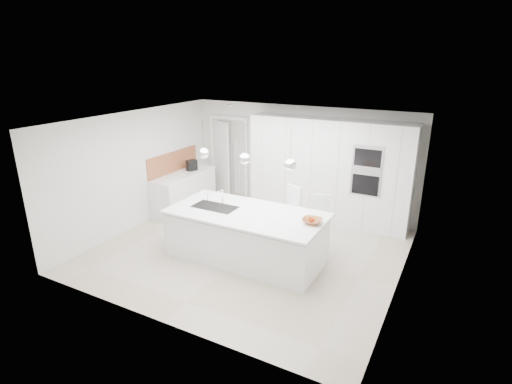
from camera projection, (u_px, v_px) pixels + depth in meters
The scene contains 27 objects.
floor at pixel (249, 250), 7.72m from camera, with size 5.50×5.50×0.00m, color #BAAA99.
wall_back at pixel (300, 159), 9.40m from camera, with size 5.50×5.50×0.00m, color silver.
wall_left at pixel (136, 170), 8.54m from camera, with size 5.00×5.00×0.00m, color silver.
ceiling at pixel (248, 121), 6.91m from camera, with size 5.50×5.50×0.00m, color white.
tall_cabinets at pixel (328, 171), 8.83m from camera, with size 3.60×0.60×2.30m, color white.
oven_stack at pixel (367, 171), 8.10m from camera, with size 0.62×0.04×1.05m, color #A5A5A8, non-canonical shape.
doorway_frame at pixel (229, 159), 10.32m from camera, with size 1.11×0.08×2.13m, color white, non-canonical shape.
hallway_door at pixel (220, 159), 10.39m from camera, with size 0.82×0.04×2.00m, color white.
radiator at pixel (240, 167), 10.22m from camera, with size 0.32×0.04×1.40m, color white, non-canonical shape.
left_base_cabinets at pixel (185, 192), 9.67m from camera, with size 0.60×1.80×0.86m, color white.
left_worktop at pixel (183, 174), 9.53m from camera, with size 0.62×1.82×0.04m, color white.
oak_backsplash at pixel (173, 162), 9.57m from camera, with size 0.02×1.80×0.50m, color #A7623D.
island_base at pixel (245, 237), 7.29m from camera, with size 2.80×1.20×0.86m, color white.
island_worktop at pixel (247, 213), 7.18m from camera, with size 2.84×1.40×0.04m, color white.
island_sink at pixel (215, 211), 7.45m from camera, with size 0.84×0.44×0.18m, color #3F3F42, non-canonical shape.
island_tap at pixel (223, 197), 7.52m from camera, with size 0.02×0.02×0.30m, color white.
pendant_left at pixel (204, 153), 7.19m from camera, with size 0.20×0.20×0.20m, color white.
pendant_mid at pixel (245, 159), 6.81m from camera, with size 0.20×0.20×0.20m, color white.
pendant_right at pixel (290, 165), 6.43m from camera, with size 0.20×0.20×0.20m, color white.
fruit_bowl at pixel (312, 221), 6.69m from camera, with size 0.33×0.33×0.08m, color #A7623D.
espresso_machine at pixel (192, 165), 9.73m from camera, with size 0.16×0.25×0.26m, color black.
bar_stool_left at pixel (290, 217), 7.80m from camera, with size 0.39×0.54×1.17m, color white, non-canonical shape.
bar_stool_right at pixel (318, 224), 7.59m from camera, with size 0.36×0.49×1.08m, color white, non-canonical shape.
apple_a at pixel (312, 220), 6.64m from camera, with size 0.08×0.08×0.08m, color #9E2509.
apple_b at pixel (310, 220), 6.67m from camera, with size 0.08×0.08×0.08m, color #9E2509.
apple_c at pixel (311, 219), 6.69m from camera, with size 0.08×0.08×0.08m, color #9E2509.
banana_bunch at pixel (312, 218), 6.64m from camera, with size 0.19×0.19×0.03m, color gold.
Camera 1 is at (3.40, -6.05, 3.57)m, focal length 28.00 mm.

